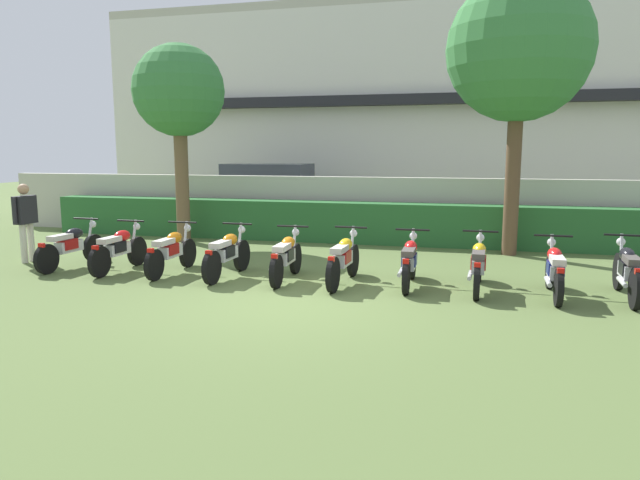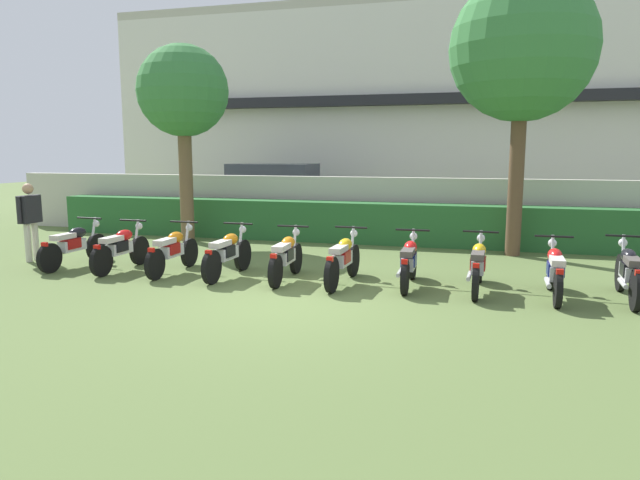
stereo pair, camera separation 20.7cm
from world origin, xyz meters
name	(u,v)px [view 1 (the left image)]	position (x,y,z in m)	size (l,w,h in m)	color
ground	(292,302)	(0.00, 0.00, 0.00)	(60.00, 60.00, 0.00)	#566B38
building	(407,112)	(0.00, 15.53, 3.84)	(22.71, 6.50, 7.67)	silver
compound_wall	(368,208)	(0.00, 6.69, 0.81)	(21.58, 0.30, 1.63)	#BCB7A8
hedge_row	(363,223)	(0.00, 5.99, 0.51)	(17.26, 0.70, 1.02)	#28602D
parked_car	(272,193)	(-3.67, 9.61, 0.94)	(4.51, 2.08, 1.89)	navy
tree_near_inspector	(179,93)	(-4.50, 5.07, 3.73)	(2.28, 2.28, 4.93)	brown
tree_far_side	(519,50)	(3.50, 5.15, 4.43)	(3.09, 3.09, 6.01)	brown
motorcycle_in_row_0	(70,246)	(-5.06, 1.41, 0.44)	(0.60, 1.91, 0.95)	black
motorcycle_in_row_1	(119,249)	(-3.93, 1.34, 0.44)	(0.60, 1.80, 0.95)	black
motorcycle_in_row_2	(171,251)	(-2.83, 1.40, 0.44)	(0.60, 1.86, 0.94)	black
motorcycle_in_row_3	(227,253)	(-1.67, 1.36, 0.45)	(0.60, 1.86, 0.96)	black
motorcycle_in_row_4	(286,256)	(-0.54, 1.37, 0.44)	(0.60, 1.81, 0.95)	black
motorcycle_in_row_5	(343,259)	(0.51, 1.38, 0.45)	(0.60, 1.95, 0.96)	black
motorcycle_in_row_6	(410,261)	(1.65, 1.50, 0.44)	(0.60, 1.79, 0.94)	black
motorcycle_in_row_7	(478,264)	(2.79, 1.48, 0.44)	(0.60, 1.92, 0.95)	black
motorcycle_in_row_8	(554,270)	(3.96, 1.33, 0.44)	(0.60, 1.79, 0.94)	black
motorcycle_in_row_9	(627,271)	(5.04, 1.48, 0.45)	(0.60, 1.92, 0.97)	black
inspector_person	(25,216)	(-6.32, 1.68, 0.97)	(0.22, 0.66, 1.64)	beige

